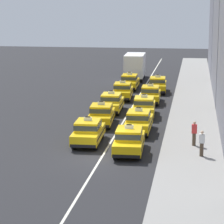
{
  "coord_description": "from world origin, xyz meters",
  "views": [
    {
      "loc": [
        5.67,
        -31.84,
        9.74
      ],
      "look_at": [
        -0.55,
        8.29,
        1.3
      ],
      "focal_mm": 86.45,
      "sensor_mm": 36.0,
      "label": 1
    }
  ],
  "objects_px": {
    "taxi_right_second": "(139,121)",
    "pedestrian_mid_block": "(202,143)",
    "taxi_left_fifth": "(130,81)",
    "taxi_left_second": "(101,114)",
    "taxi_right_fourth": "(150,94)",
    "taxi_right_fifth": "(158,84)",
    "taxi_right_third": "(144,106)",
    "pedestrian_near_crosswalk": "(194,133)",
    "taxi_left_fourth": "(123,91)",
    "taxi_left_nearest": "(88,131)",
    "taxi_left_third": "(111,102)",
    "box_truck_left_sixth": "(135,66)",
    "taxi_right_nearest": "(129,140)"
  },
  "relations": [
    {
      "from": "taxi_left_nearest",
      "to": "taxi_right_nearest",
      "type": "relative_size",
      "value": 1.0
    },
    {
      "from": "taxi_right_third",
      "to": "pedestrian_near_crosswalk",
      "type": "relative_size",
      "value": 2.8
    },
    {
      "from": "taxi_left_second",
      "to": "taxi_left_third",
      "type": "xyz_separation_m",
      "value": [
        -0.0,
        5.18,
        0.0
      ]
    },
    {
      "from": "box_truck_left_sixth",
      "to": "taxi_right_fifth",
      "type": "height_order",
      "value": "box_truck_left_sixth"
    },
    {
      "from": "taxi_left_fourth",
      "to": "taxi_left_second",
      "type": "bearing_deg",
      "value": -90.66
    },
    {
      "from": "taxi_left_second",
      "to": "pedestrian_mid_block",
      "type": "bearing_deg",
      "value": -46.2
    },
    {
      "from": "taxi_left_third",
      "to": "box_truck_left_sixth",
      "type": "relative_size",
      "value": 0.66
    },
    {
      "from": "taxi_left_nearest",
      "to": "taxi_left_third",
      "type": "height_order",
      "value": "same"
    },
    {
      "from": "taxi_left_second",
      "to": "pedestrian_mid_block",
      "type": "height_order",
      "value": "taxi_left_second"
    },
    {
      "from": "taxi_right_fourth",
      "to": "taxi_right_fifth",
      "type": "relative_size",
      "value": 1.0
    },
    {
      "from": "taxi_right_nearest",
      "to": "taxi_right_third",
      "type": "bearing_deg",
      "value": 90.67
    },
    {
      "from": "taxi_left_fourth",
      "to": "taxi_right_second",
      "type": "bearing_deg",
      "value": -77.36
    },
    {
      "from": "taxi_right_nearest",
      "to": "taxi_right_third",
      "type": "xyz_separation_m",
      "value": [
        -0.13,
        11.48,
        0.0
      ]
    },
    {
      "from": "taxi_left_fifth",
      "to": "taxi_left_nearest",
      "type": "bearing_deg",
      "value": -89.99
    },
    {
      "from": "box_truck_left_sixth",
      "to": "taxi_right_third",
      "type": "relative_size",
      "value": 1.51
    },
    {
      "from": "taxi_left_third",
      "to": "taxi_left_fourth",
      "type": "bearing_deg",
      "value": 88.77
    },
    {
      "from": "taxi_right_second",
      "to": "taxi_right_third",
      "type": "bearing_deg",
      "value": 91.57
    },
    {
      "from": "taxi_left_second",
      "to": "taxi_left_third",
      "type": "bearing_deg",
      "value": 90.05
    },
    {
      "from": "taxi_left_fourth",
      "to": "pedestrian_near_crosswalk",
      "type": "relative_size",
      "value": 2.8
    },
    {
      "from": "pedestrian_mid_block",
      "to": "taxi_left_second",
      "type": "bearing_deg",
      "value": 133.8
    },
    {
      "from": "taxi_left_nearest",
      "to": "taxi_right_fifth",
      "type": "relative_size",
      "value": 1.0
    },
    {
      "from": "taxi_left_nearest",
      "to": "taxi_right_second",
      "type": "relative_size",
      "value": 1.01
    },
    {
      "from": "taxi_left_third",
      "to": "taxi_right_third",
      "type": "distance_m",
      "value": 3.32
    },
    {
      "from": "taxi_left_fifth",
      "to": "pedestrian_mid_block",
      "type": "distance_m",
      "value": 27.03
    },
    {
      "from": "taxi_right_fourth",
      "to": "taxi_left_fifth",
      "type": "bearing_deg",
      "value": 110.91
    },
    {
      "from": "taxi_left_fifth",
      "to": "taxi_right_fifth",
      "type": "distance_m",
      "value": 3.62
    },
    {
      "from": "taxi_right_second",
      "to": "taxi_right_fourth",
      "type": "relative_size",
      "value": 0.99
    },
    {
      "from": "taxi_left_nearest",
      "to": "taxi_left_fifth",
      "type": "height_order",
      "value": "same"
    },
    {
      "from": "taxi_left_fifth",
      "to": "taxi_right_second",
      "type": "relative_size",
      "value": 1.0
    },
    {
      "from": "taxi_left_second",
      "to": "taxi_right_fourth",
      "type": "distance_m",
      "value": 10.44
    },
    {
      "from": "taxi_right_second",
      "to": "taxi_right_fifth",
      "type": "bearing_deg",
      "value": 89.62
    },
    {
      "from": "taxi_left_third",
      "to": "taxi_left_nearest",
      "type": "bearing_deg",
      "value": -89.56
    },
    {
      "from": "taxi_right_fifth",
      "to": "taxi_right_fourth",
      "type": "bearing_deg",
      "value": -92.37
    },
    {
      "from": "taxi_left_fourth",
      "to": "pedestrian_mid_block",
      "type": "xyz_separation_m",
      "value": [
        7.66,
        -19.72,
        0.1
      ]
    },
    {
      "from": "taxi_left_fourth",
      "to": "pedestrian_mid_block",
      "type": "relative_size",
      "value": 2.83
    },
    {
      "from": "taxi_left_nearest",
      "to": "pedestrian_near_crosswalk",
      "type": "bearing_deg",
      "value": 0.88
    },
    {
      "from": "taxi_right_nearest",
      "to": "taxi_left_fifth",
      "type": "bearing_deg",
      "value": 96.92
    },
    {
      "from": "taxi_left_third",
      "to": "taxi_right_fifth",
      "type": "distance_m",
      "value": 11.47
    },
    {
      "from": "taxi_left_third",
      "to": "taxi_left_fifth",
      "type": "distance_m",
      "value": 12.6
    },
    {
      "from": "taxi_left_nearest",
      "to": "pedestrian_mid_block",
      "type": "xyz_separation_m",
      "value": [
        7.71,
        -2.38,
        0.1
      ]
    },
    {
      "from": "taxi_left_fifth",
      "to": "taxi_right_fourth",
      "type": "relative_size",
      "value": 0.99
    },
    {
      "from": "box_truck_left_sixth",
      "to": "taxi_right_nearest",
      "type": "distance_m",
      "value": 32.98
    },
    {
      "from": "taxi_right_second",
      "to": "pedestrian_mid_block",
      "type": "distance_m",
      "value": 7.65
    },
    {
      "from": "taxi_left_fourth",
      "to": "taxi_right_fifth",
      "type": "bearing_deg",
      "value": 55.19
    },
    {
      "from": "taxi_left_fourth",
      "to": "box_truck_left_sixth",
      "type": "xyz_separation_m",
      "value": [
        -0.25,
        13.55,
        0.9
      ]
    },
    {
      "from": "taxi_right_third",
      "to": "taxi_right_fourth",
      "type": "distance_m",
      "value": 6.15
    },
    {
      "from": "taxi_right_third",
      "to": "pedestrian_near_crosswalk",
      "type": "xyz_separation_m",
      "value": [
        4.29,
        -9.46,
        0.11
      ]
    },
    {
      "from": "taxi_left_fourth",
      "to": "pedestrian_near_crosswalk",
      "type": "xyz_separation_m",
      "value": [
        7.18,
        -17.23,
        0.11
      ]
    },
    {
      "from": "taxi_right_third",
      "to": "pedestrian_near_crosswalk",
      "type": "distance_m",
      "value": 10.39
    },
    {
      "from": "taxi_left_second",
      "to": "pedestrian_mid_block",
      "type": "relative_size",
      "value": 2.84
    }
  ]
}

